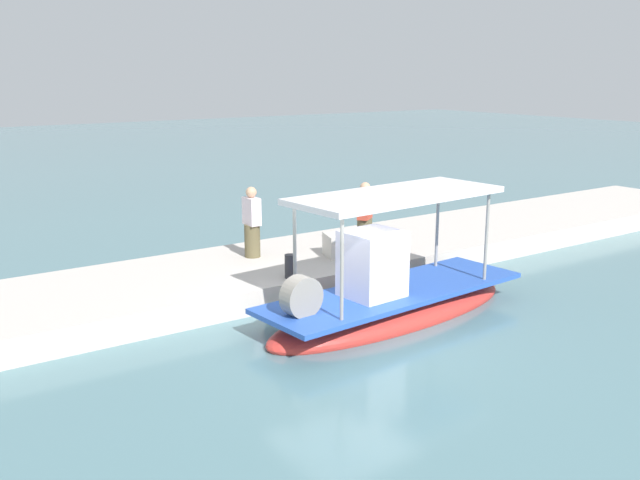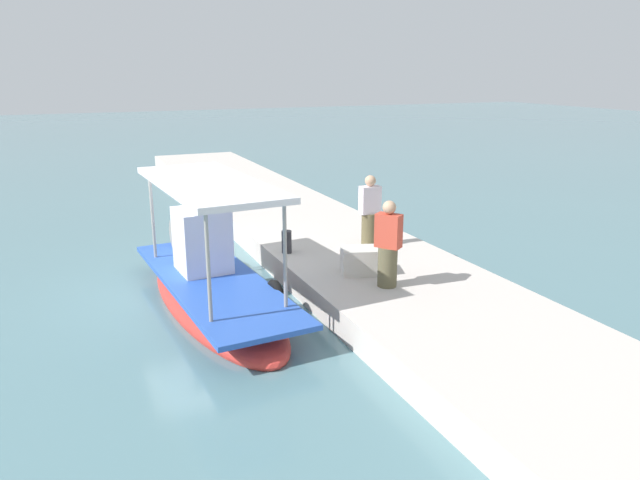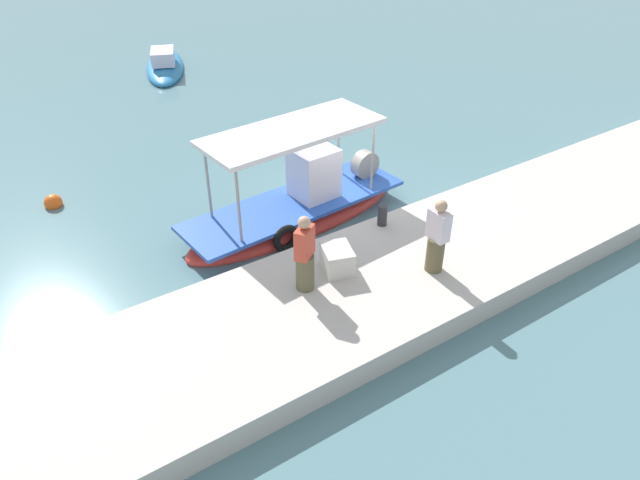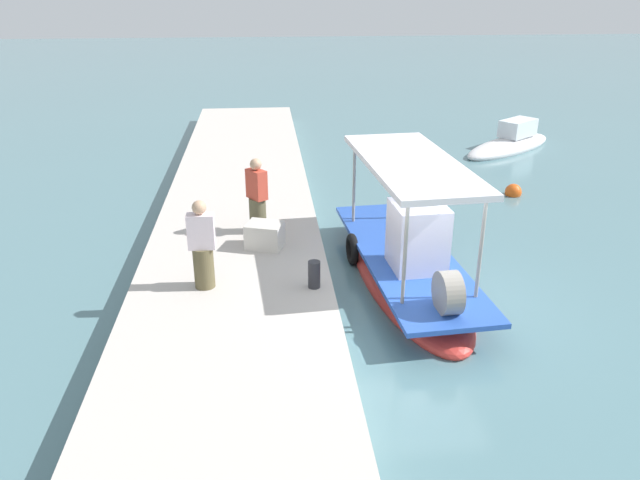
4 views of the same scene
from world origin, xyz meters
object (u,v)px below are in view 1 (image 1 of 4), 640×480
object	(u,v)px
fisherman_by_crate	(365,219)
cargo_crate	(339,245)
main_fishing_boat	(390,298)
mooring_bollard	(290,266)
fisherman_near_bollard	(252,225)

from	to	relation	value
fisherman_by_crate	cargo_crate	xyz separation A→B (m)	(0.94, 0.15, -0.52)
main_fishing_boat	mooring_bollard	xyz separation A→B (m)	(1.16, -2.10, 0.39)
fisherman_by_crate	cargo_crate	world-z (taller)	fisherman_by_crate
mooring_bollard	cargo_crate	world-z (taller)	cargo_crate
fisherman_near_bollard	main_fishing_boat	bearing A→B (deg)	102.51
main_fishing_boat	fisherman_by_crate	xyz separation A→B (m)	(-1.80, -3.17, 0.92)
main_fishing_boat	fisherman_by_crate	size ratio (longest dim) A/B	3.74
main_fishing_boat	fisherman_near_bollard	xyz separation A→B (m)	(0.93, -4.21, 0.92)
fisherman_near_bollard	fisherman_by_crate	xyz separation A→B (m)	(-2.73, 1.03, 0.00)
cargo_crate	mooring_bollard	bearing A→B (deg)	24.55
fisherman_by_crate	mooring_bollard	distance (m)	3.19
main_fishing_boat	fisherman_near_bollard	distance (m)	4.41
main_fishing_boat	mooring_bollard	world-z (taller)	main_fishing_boat
fisherman_near_bollard	mooring_bollard	world-z (taller)	fisherman_near_bollard
main_fishing_boat	cargo_crate	distance (m)	3.17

